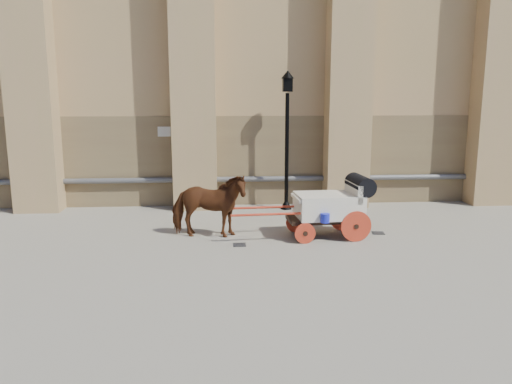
{
  "coord_description": "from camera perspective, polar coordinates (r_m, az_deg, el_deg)",
  "views": [
    {
      "loc": [
        -0.23,
        -12.63,
        3.64
      ],
      "look_at": [
        0.72,
        -0.02,
        1.21
      ],
      "focal_mm": 35.0,
      "sensor_mm": 36.0,
      "label": 1
    }
  ],
  "objects": [
    {
      "name": "street_lamp",
      "position": [
        16.06,
        3.56,
        6.34
      ],
      "size": [
        0.42,
        0.42,
        4.43
      ],
      "color": "black",
      "rests_on": "ground"
    },
    {
      "name": "ground",
      "position": [
        13.14,
        -3.15,
        -5.2
      ],
      "size": [
        90.0,
        90.0,
        0.0
      ],
      "primitive_type": "plane",
      "color": "gray",
      "rests_on": "ground"
    },
    {
      "name": "drain_grate_near",
      "position": [
        12.47,
        -1.9,
        -6.05
      ],
      "size": [
        0.32,
        0.32,
        0.01
      ],
      "primitive_type": "cube",
      "rotation": [
        0.0,
        0.0,
        -0.0
      ],
      "color": "black",
      "rests_on": "ground"
    },
    {
      "name": "carriage",
      "position": [
        13.16,
        8.82,
        -1.38
      ],
      "size": [
        3.74,
        1.38,
        1.61
      ],
      "rotation": [
        0.0,
        0.0,
        0.07
      ],
      "color": "black",
      "rests_on": "ground"
    },
    {
      "name": "drain_grate_far",
      "position": [
        13.91,
        13.78,
        -4.57
      ],
      "size": [
        0.36,
        0.36,
        0.01
      ],
      "primitive_type": "cube",
      "rotation": [
        0.0,
        0.0,
        -0.13
      ],
      "color": "black",
      "rests_on": "ground"
    },
    {
      "name": "horse",
      "position": [
        13.01,
        -5.45,
        -1.57
      ],
      "size": [
        2.09,
        1.13,
        1.69
      ],
      "primitive_type": "imported",
      "rotation": [
        0.0,
        0.0,
        1.46
      ],
      "color": "#592D11",
      "rests_on": "ground"
    }
  ]
}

